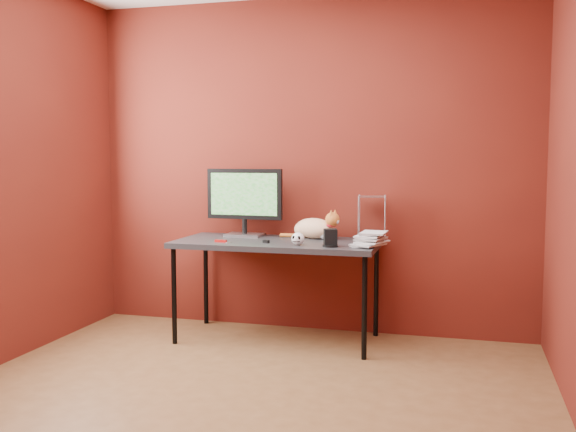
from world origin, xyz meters
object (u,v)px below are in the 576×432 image
(cat, at_px, (315,228))
(book_stack, at_px, (361,163))
(monitor, at_px, (244,199))
(speaker, at_px, (330,239))
(skull_mug, at_px, (298,239))
(desk, at_px, (277,247))

(cat, height_order, book_stack, book_stack)
(cat, bearing_deg, monitor, -156.51)
(speaker, distance_m, book_stack, 0.56)
(skull_mug, height_order, book_stack, book_stack)
(speaker, height_order, book_stack, book_stack)
(monitor, relative_size, book_stack, 0.53)
(book_stack, bearing_deg, skull_mug, -164.88)
(book_stack, bearing_deg, speaker, -145.30)
(monitor, distance_m, cat, 0.60)
(cat, relative_size, book_stack, 0.42)
(desk, height_order, speaker, speaker)
(cat, height_order, skull_mug, cat)
(speaker, bearing_deg, monitor, 133.57)
(desk, relative_size, cat, 3.09)
(skull_mug, bearing_deg, cat, 89.39)
(monitor, bearing_deg, speaker, -25.88)
(desk, distance_m, cat, 0.34)
(skull_mug, xyz_separation_m, speaker, (0.24, -0.01, 0.01))
(book_stack, bearing_deg, cat, 144.07)
(cat, height_order, speaker, cat)
(desk, relative_size, book_stack, 1.30)
(speaker, bearing_deg, cat, 97.74)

